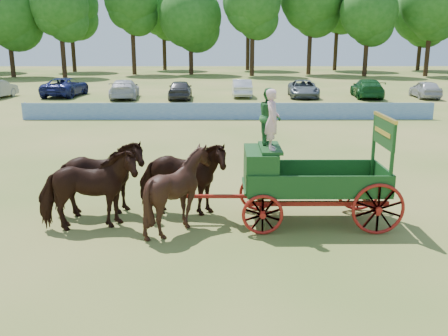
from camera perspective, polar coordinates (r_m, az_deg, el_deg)
The scene contains 9 objects.
ground at distance 14.33m, azimuth 5.44°, elevation -5.86°, with size 160.00×160.00×0.00m, color #A08648.
horse_lead_left at distance 13.67m, azimuth -15.27°, elevation -2.47°, with size 1.19×2.60×2.20m, color black.
horse_lead_right at distance 14.70m, azimuth -14.19°, elevation -1.22°, with size 1.19×2.60×2.20m, color black.
horse_wheel_left at distance 13.26m, azimuth -5.19°, elevation -2.53°, with size 1.78×2.00×2.20m, color black.
horse_wheel_right at distance 14.31m, azimuth -4.82°, elevation -1.24°, with size 1.19×2.60×2.20m, color black.
farm_dray at distance 13.74m, azimuth 7.35°, elevation 0.37°, with size 6.00×2.00×3.74m.
sponsor_banner at distance 31.67m, azimuth 0.48°, elevation 6.51°, with size 26.00×0.08×1.05m, color #1F5AAD.
parked_cars at distance 43.70m, azimuth 2.39°, elevation 9.07°, with size 55.11×7.60×1.63m.
treeline at distance 73.58m, azimuth -2.29°, elevation 18.10°, with size 92.36×23.65×15.75m.
Camera 1 is at (-1.41, -13.35, 5.00)m, focal length 40.00 mm.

